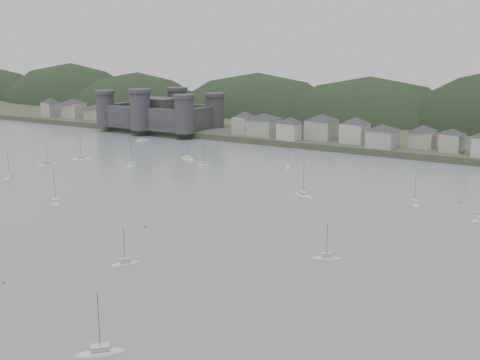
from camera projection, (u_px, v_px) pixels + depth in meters
The scene contains 7 objects.
ground at pixel (51, 271), 128.42m from camera, with size 900.00×900.00×0.00m, color slate.
far_shore_land at pixel (431, 122), 371.25m from camera, with size 900.00×250.00×3.00m, color #383D2D.
forested_ridge at pixel (426, 149), 350.37m from camera, with size 851.55×103.94×102.57m.
castle at pixel (159, 112), 337.09m from camera, with size 66.00×43.00×20.00m.
sailboat_lead at pixel (187, 159), 256.32m from camera, with size 9.36×5.30×12.18m.
moored_fleet at pixel (197, 205), 182.14m from camera, with size 230.24×177.67×12.35m.
mooring_buoys at pixel (162, 209), 177.43m from camera, with size 131.95×148.04×0.70m.
Camera 1 is at (98.93, -80.73, 46.72)m, focal length 45.17 mm.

